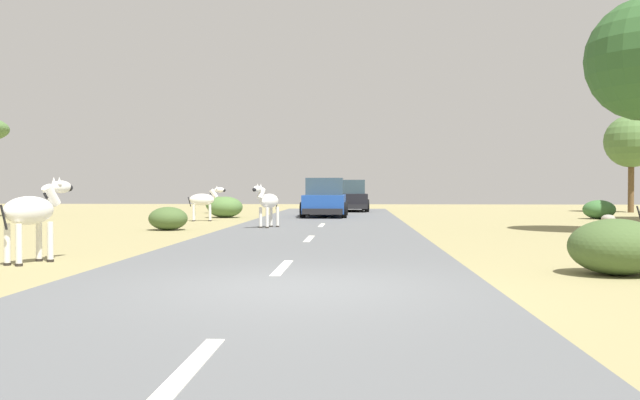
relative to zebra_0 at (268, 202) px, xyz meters
The scene contains 15 objects.
ground_plane 12.76m from the zebra_0, 80.64° to the right, with size 90.00×90.00×0.00m, color #8E8456.
road 12.70m from the zebra_0, 82.35° to the right, with size 6.00×64.00×0.05m, color #56595B.
lane_markings 13.69m from the zebra_0, 82.91° to the right, with size 0.16×56.00×0.01m.
zebra_0 is the anchor object (origin of this frame).
zebra_1 5.91m from the zebra_0, 123.64° to the left, with size 1.51×0.56×1.44m.
zebra_3 10.16m from the zebra_0, 106.49° to the right, with size 0.81×1.58×1.55m.
car_0 15.52m from the zebra_0, 80.77° to the left, with size 2.20×4.43×1.74m.
car_1 8.47m from the zebra_0, 79.99° to the left, with size 2.03×4.35×1.74m.
tree_4 23.79m from the zebra_0, 40.64° to the left, with size 2.87×2.87×5.34m.
bush_0 14.03m from the zebra_0, 108.41° to the left, with size 1.46×1.31×0.88m, color #4C7038.
bush_1 15.44m from the zebra_0, 29.83° to the left, with size 1.37×1.23×0.82m, color #386633.
bush_2 3.22m from the zebra_0, 167.65° to the right, with size 1.24×1.11×0.74m, color #425B2D.
bush_3 8.60m from the zebra_0, 110.78° to the left, with size 1.59×1.43×0.96m, color #4C7038.
bush_4 12.80m from the zebra_0, 57.34° to the right, with size 1.45×1.31×0.87m, color #425B2D.
rock_0 13.41m from the zebra_0, 19.87° to the left, with size 0.52×0.52×0.32m, color gray.
Camera 1 is at (0.81, -8.45, 1.35)m, focal length 36.44 mm.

